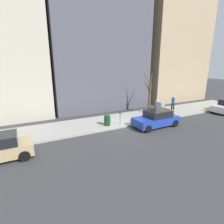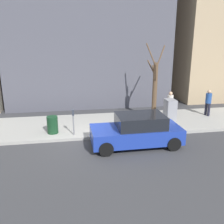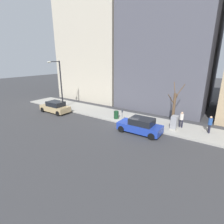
# 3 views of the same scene
# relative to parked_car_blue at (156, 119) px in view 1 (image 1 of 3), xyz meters

# --- Properties ---
(ground_plane) EXTENTS (120.00, 120.00, 0.00)m
(ground_plane) POSITION_rel_parked_car_blue_xyz_m (1.01, 2.40, -0.74)
(ground_plane) COLOR #38383A
(sidewalk) EXTENTS (4.00, 36.00, 0.15)m
(sidewalk) POSITION_rel_parked_car_blue_xyz_m (3.01, 2.40, -0.66)
(sidewalk) COLOR #9E9B93
(sidewalk) RESTS_ON ground
(parked_car_blue) EXTENTS (1.96, 4.22, 1.52)m
(parked_car_blue) POSITION_rel_parked_car_blue_xyz_m (0.00, 0.00, 0.00)
(parked_car_blue) COLOR #1E389E
(parked_car_blue) RESTS_ON ground
(parking_meter) EXTENTS (0.14, 0.10, 1.35)m
(parking_meter) POSITION_rel_parked_car_blue_xyz_m (1.46, 2.93, 0.24)
(parking_meter) COLOR slate
(parking_meter) RESTS_ON sidewalk
(utility_box) EXTENTS (0.83, 0.61, 1.43)m
(utility_box) POSITION_rel_parked_car_blue_xyz_m (2.31, -2.55, 0.11)
(utility_box) COLOR #A8A399
(utility_box) RESTS_ON sidewalk
(bare_tree) EXTENTS (1.89, 1.19, 4.48)m
(bare_tree) POSITION_rel_parked_car_blue_xyz_m (3.63, -2.04, 1.33)
(bare_tree) COLOR brown
(bare_tree) RESTS_ON sidewalk
(trash_bin) EXTENTS (0.56, 0.56, 0.90)m
(trash_bin) POSITION_rel_parked_car_blue_xyz_m (1.91, 4.00, -0.14)
(trash_bin) COLOR #14381E
(trash_bin) RESTS_ON sidewalk
(pedestrian_near_meter) EXTENTS (0.39, 0.36, 1.66)m
(pedestrian_near_meter) POSITION_rel_parked_car_blue_xyz_m (3.43, -5.55, 0.35)
(pedestrian_near_meter) COLOR #1E1E2D
(pedestrian_near_meter) RESTS_ON sidewalk
(pedestrian_midblock) EXTENTS (0.36, 0.39, 1.66)m
(pedestrian_midblock) POSITION_rel_parked_car_blue_xyz_m (3.36, -2.98, 0.35)
(pedestrian_midblock) COLOR #1E1E2D
(pedestrian_midblock) RESTS_ON sidewalk
(office_tower_left) EXTENTS (10.12, 10.12, 18.19)m
(office_tower_left) POSITION_rel_parked_car_blue_xyz_m (11.57, -10.79, 8.36)
(office_tower_left) COLOR tan
(office_tower_left) RESTS_ON ground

